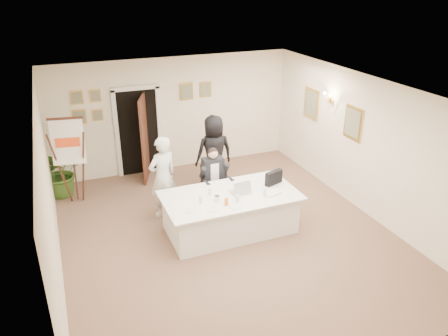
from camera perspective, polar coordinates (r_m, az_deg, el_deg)
floor at (r=8.47m, az=0.40°, el=-8.67°), size 7.00×7.00×0.00m
ceiling at (r=7.34m, az=0.47°, el=10.05°), size 6.00×7.00×0.02m
wall_back at (r=10.91m, az=-6.63°, el=6.99°), size 6.00×0.10×2.80m
wall_front at (r=5.19m, az=15.79°, el=-14.76°), size 6.00×0.10×2.80m
wall_left at (r=7.31m, az=-21.91°, el=-3.57°), size 0.10×7.00×2.80m
wall_right at (r=9.28m, az=17.85°, el=2.84°), size 0.10×7.00×2.80m
doorway at (r=10.67m, az=-10.84°, el=4.29°), size 1.14×0.86×2.20m
pictures_back_wall at (r=10.59m, az=-10.91°, el=8.72°), size 3.40×0.06×0.80m
pictures_right_wall at (r=10.04m, az=13.72°, el=7.03°), size 0.06×2.20×0.80m
wall_sconce at (r=9.91m, az=13.58°, el=8.93°), size 0.20×0.30×0.24m
conference_table at (r=8.40m, az=0.81°, el=-5.80°), size 2.55×1.37×0.78m
seated_man at (r=9.05m, az=-1.35°, el=-1.39°), size 0.67×0.70×1.37m
flip_chart at (r=9.75m, az=-19.22°, el=0.36°), size 0.68×0.47×1.90m
standing_man at (r=8.82m, az=-7.99°, el=-1.16°), size 0.73×0.60×1.71m
standing_woman at (r=9.89m, az=-1.31°, el=2.03°), size 0.86×0.58×1.73m
potted_palm at (r=10.33m, az=-20.61°, el=-0.45°), size 1.30×1.25×1.12m
laptop at (r=8.26m, az=2.09°, el=-2.27°), size 0.39×0.41×0.28m
laptop_bag at (r=8.63m, az=6.52°, el=-1.25°), size 0.40×0.23×0.27m
paper_stack at (r=8.30m, az=6.27°, el=-3.22°), size 0.38×0.31×0.03m
plate_left at (r=7.68m, az=-4.34°, el=-5.62°), size 0.25×0.25×0.01m
plate_mid at (r=7.71m, az=-1.45°, el=-5.42°), size 0.25×0.25×0.01m
plate_near at (r=7.81m, az=1.54°, el=-5.02°), size 0.24×0.24×0.01m
glass_a at (r=7.91m, az=-3.07°, el=-4.13°), size 0.07×0.07×0.14m
glass_b at (r=7.94m, az=1.76°, el=-3.97°), size 0.08×0.08×0.14m
glass_c at (r=8.17m, az=5.33°, el=-3.25°), size 0.07×0.07×0.14m
glass_d at (r=8.19m, az=-1.84°, el=-3.06°), size 0.08×0.08×0.14m
oj_glass at (r=7.83m, az=0.30°, el=-4.44°), size 0.08×0.08×0.13m
steel_jug at (r=7.97m, az=-0.94°, el=-4.00°), size 0.12×0.12×0.11m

